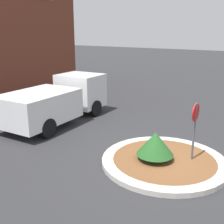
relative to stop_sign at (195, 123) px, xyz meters
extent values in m
plane|color=#2D2D30|center=(-0.56, 0.78, -1.47)|extent=(120.00, 120.00, 0.00)
cylinder|color=#BCB7AD|center=(-0.56, 0.78, -1.38)|extent=(4.30, 4.30, 0.17)
cylinder|color=brown|center=(-0.56, 0.78, -1.38)|extent=(3.52, 3.52, 0.17)
cylinder|color=#4C4C51|center=(0.00, 0.00, -0.39)|extent=(0.07, 0.07, 2.16)
cylinder|color=#B71414|center=(0.00, 0.00, 0.37)|extent=(0.61, 0.03, 0.61)
cylinder|color=brown|center=(-0.77, 1.03, -1.20)|extent=(0.08, 0.08, 0.19)
cone|color=#235623|center=(-0.77, 1.03, -0.71)|extent=(1.26, 1.26, 0.79)
cube|color=silver|center=(2.55, 7.35, -0.20)|extent=(2.10, 2.40, 1.76)
cube|color=silver|center=(-0.65, 7.05, -0.41)|extent=(3.76, 2.67, 1.36)
cube|color=black|center=(3.21, 7.41, 0.10)|extent=(0.22, 2.00, 0.62)
cylinder|color=black|center=(2.27, 8.41, -1.04)|extent=(0.87, 0.34, 0.85)
cylinder|color=black|center=(2.47, 6.25, -1.04)|extent=(0.87, 0.34, 0.85)
cylinder|color=black|center=(-1.40, 8.07, -1.04)|extent=(0.87, 0.34, 0.85)
cylinder|color=black|center=(-1.20, 5.91, -1.04)|extent=(0.87, 0.34, 0.85)
camera|label=1|loc=(-8.79, -2.91, 2.95)|focal=45.00mm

